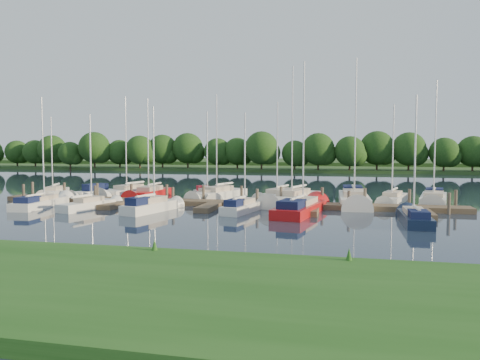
% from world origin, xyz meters
% --- Properties ---
extents(ground, '(260.00, 260.00, 0.00)m').
position_xyz_m(ground, '(0.00, 0.00, 0.00)').
color(ground, '#1B2937').
rests_on(ground, ground).
extents(near_bank, '(90.00, 10.00, 0.50)m').
position_xyz_m(near_bank, '(0.00, -16.00, 0.25)').
color(near_bank, '#1D4D16').
rests_on(near_bank, ground).
extents(dock, '(40.00, 6.00, 0.40)m').
position_xyz_m(dock, '(0.00, 7.31, 0.20)').
color(dock, '#4A3A29').
rests_on(dock, ground).
extents(mooring_pilings, '(38.24, 2.84, 2.00)m').
position_xyz_m(mooring_pilings, '(0.00, 8.43, 0.60)').
color(mooring_pilings, '#473D33').
rests_on(mooring_pilings, ground).
extents(far_shore, '(180.00, 30.00, 0.60)m').
position_xyz_m(far_shore, '(0.00, 75.00, 0.30)').
color(far_shore, '#20451A').
rests_on(far_shore, ground).
extents(distant_hill, '(220.00, 40.00, 1.40)m').
position_xyz_m(distant_hill, '(0.00, 100.00, 0.70)').
color(distant_hill, '#365424').
rests_on(distant_hill, ground).
extents(treeline, '(144.87, 9.56, 8.26)m').
position_xyz_m(treeline, '(-0.94, 62.42, 4.24)').
color(treeline, '#38281C').
rests_on(treeline, ground).
extents(sailboat_n_0, '(3.17, 6.46, 8.33)m').
position_xyz_m(sailboat_n_0, '(-18.55, 11.93, 0.27)').
color(sailboat_n_0, white).
rests_on(sailboat_n_0, ground).
extents(motorboat, '(2.89, 5.06, 1.59)m').
position_xyz_m(motorboat, '(-14.11, 12.17, 0.34)').
color(motorboat, white).
rests_on(motorboat, ground).
extents(sailboat_n_2, '(3.41, 8.28, 10.46)m').
position_xyz_m(sailboat_n_2, '(-11.37, 14.16, 0.27)').
color(sailboat_n_2, white).
rests_on(sailboat_n_2, ground).
extents(sailboat_n_3, '(2.21, 7.85, 10.06)m').
position_xyz_m(sailboat_n_3, '(-8.31, 12.68, 0.28)').
color(sailboat_n_3, '#B81112').
rests_on(sailboat_n_3, ground).
extents(sailboat_n_4, '(4.17, 6.44, 8.64)m').
position_xyz_m(sailboat_n_4, '(-2.43, 12.55, 0.32)').
color(sailboat_n_4, white).
rests_on(sailboat_n_4, ground).
extents(sailboat_n_5, '(4.02, 8.01, 10.41)m').
position_xyz_m(sailboat_n_5, '(-1.37, 12.95, 0.28)').
color(sailboat_n_5, white).
rests_on(sailboat_n_5, ground).
extents(sailboat_n_6, '(3.51, 7.41, 9.49)m').
position_xyz_m(sailboat_n_6, '(4.32, 13.53, 0.27)').
color(sailboat_n_6, white).
rests_on(sailboat_n_6, ground).
extents(sailboat_n_7, '(4.54, 9.74, 12.36)m').
position_xyz_m(sailboat_n_7, '(6.03, 10.82, 0.28)').
color(sailboat_n_7, white).
rests_on(sailboat_n_7, ground).
extents(sailboat_n_8, '(2.72, 10.25, 12.95)m').
position_xyz_m(sailboat_n_8, '(11.26, 11.74, 0.34)').
color(sailboat_n_8, white).
rests_on(sailboat_n_8, ground).
extents(sailboat_n_9, '(3.17, 7.07, 9.06)m').
position_xyz_m(sailboat_n_9, '(14.59, 12.97, 0.27)').
color(sailboat_n_9, white).
rests_on(sailboat_n_9, ground).
extents(sailboat_n_10, '(3.51, 8.95, 11.14)m').
position_xyz_m(sailboat_n_10, '(18.17, 13.96, 0.31)').
color(sailboat_n_10, white).
rests_on(sailboat_n_10, ground).
extents(sailboat_s_0, '(2.30, 7.45, 9.40)m').
position_xyz_m(sailboat_s_0, '(-14.02, 3.79, 0.31)').
color(sailboat_s_0, white).
rests_on(sailboat_s_0, ground).
extents(sailboat_s_1, '(2.62, 6.10, 7.90)m').
position_xyz_m(sailboat_s_1, '(-9.37, 3.33, 0.27)').
color(sailboat_s_1, white).
rests_on(sailboat_s_1, ground).
extents(sailboat_s_2, '(2.70, 6.45, 8.46)m').
position_xyz_m(sailboat_s_2, '(-3.98, 3.07, 0.34)').
color(sailboat_s_2, white).
rests_on(sailboat_s_2, ground).
extents(sailboat_s_3, '(2.39, 6.11, 7.92)m').
position_xyz_m(sailboat_s_3, '(2.93, 4.40, 0.32)').
color(sailboat_s_3, white).
rests_on(sailboat_s_3, ground).
extents(sailboat_s_4, '(3.53, 9.34, 11.71)m').
position_xyz_m(sailboat_s_4, '(7.33, 4.76, 0.33)').
color(sailboat_s_4, '#B81112').
rests_on(sailboat_s_4, ground).
extents(sailboat_s_5, '(1.63, 6.72, 8.67)m').
position_xyz_m(sailboat_s_5, '(14.94, 1.83, 0.31)').
color(sailboat_s_5, '#0E1931').
rests_on(sailboat_s_5, ground).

